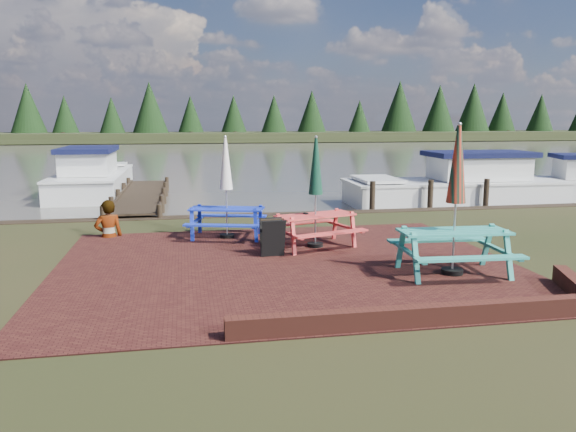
# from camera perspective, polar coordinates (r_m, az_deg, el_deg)

# --- Properties ---
(ground) EXTENTS (120.00, 120.00, 0.00)m
(ground) POSITION_cam_1_polar(r_m,az_deg,el_deg) (10.25, 0.92, -6.48)
(ground) COLOR black
(ground) RESTS_ON ground
(paving) EXTENTS (9.00, 7.50, 0.02)m
(paving) POSITION_cam_1_polar(r_m,az_deg,el_deg) (11.19, -0.10, -5.01)
(paving) COLOR #351310
(paving) RESTS_ON ground
(brick_wall) EXTENTS (6.21, 1.79, 0.30)m
(brick_wall) POSITION_cam_1_polar(r_m,az_deg,el_deg) (8.74, 18.31, -8.87)
(brick_wall) COLOR #4C1E16
(brick_wall) RESTS_ON ground
(water) EXTENTS (120.00, 60.00, 0.02)m
(water) POSITION_cam_1_polar(r_m,az_deg,el_deg) (46.77, -8.15, 6.23)
(water) COLOR #45433B
(water) RESTS_ON ground
(far_treeline) EXTENTS (120.00, 10.00, 8.10)m
(far_treeline) POSITION_cam_1_polar(r_m,az_deg,el_deg) (75.66, -9.18, 10.04)
(far_treeline) COLOR black
(far_treeline) RESTS_ON ground
(picnic_table_teal) EXTENTS (2.11, 1.90, 2.79)m
(picnic_table_teal) POSITION_cam_1_polar(r_m,az_deg,el_deg) (10.78, 16.56, -0.73)
(picnic_table_teal) COLOR teal
(picnic_table_teal) RESTS_ON ground
(picnic_table_red) EXTENTS (2.19, 2.06, 2.49)m
(picnic_table_red) POSITION_cam_1_polar(r_m,az_deg,el_deg) (12.61, 2.81, 0.67)
(picnic_table_red) COLOR #DF3C39
(picnic_table_red) RESTS_ON ground
(picnic_table_blue) EXTENTS (2.13, 1.99, 2.46)m
(picnic_table_blue) POSITION_cam_1_polar(r_m,az_deg,el_deg) (13.66, -6.27, 1.29)
(picnic_table_blue) COLOR #1A32C3
(picnic_table_blue) RESTS_ON ground
(chalkboard) EXTENTS (0.51, 0.51, 0.80)m
(chalkboard) POSITION_cam_1_polar(r_m,az_deg,el_deg) (11.83, -1.59, -2.18)
(chalkboard) COLOR black
(chalkboard) RESTS_ON ground
(jetty) EXTENTS (1.76, 9.08, 1.00)m
(jetty) POSITION_cam_1_polar(r_m,az_deg,el_deg) (21.15, -14.63, 2.02)
(jetty) COLOR black
(jetty) RESTS_ON ground
(boat_jetty) EXTENTS (2.56, 7.44, 2.16)m
(boat_jetty) POSITION_cam_1_polar(r_m,az_deg,el_deg) (24.35, -19.24, 3.56)
(boat_jetty) COLOR silver
(boat_jetty) RESTS_ON ground
(boat_near) EXTENTS (7.81, 2.86, 2.10)m
(boat_near) POSITION_cam_1_polar(r_m,az_deg,el_deg) (21.18, 16.91, 2.78)
(boat_near) COLOR silver
(boat_near) RESTS_ON ground
(boat_far) EXTENTS (6.50, 3.84, 1.91)m
(boat_far) POSITION_cam_1_polar(r_m,az_deg,el_deg) (24.16, 27.24, 2.81)
(boat_far) COLOR silver
(boat_far) RESTS_ON ground
(person) EXTENTS (0.75, 0.57, 1.84)m
(person) POSITION_cam_1_polar(r_m,az_deg,el_deg) (14.31, -17.93, 1.51)
(person) COLOR gray
(person) RESTS_ON ground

